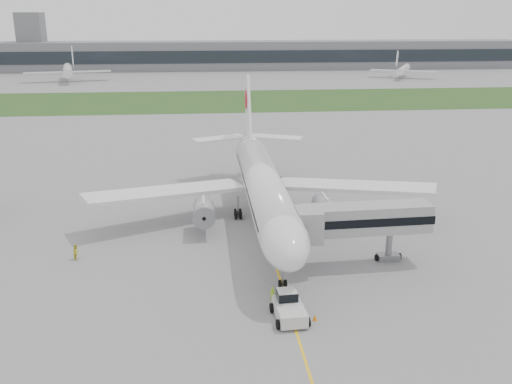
{
  "coord_description": "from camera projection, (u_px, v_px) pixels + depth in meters",
  "views": [
    {
      "loc": [
        -8.04,
        -68.45,
        27.51
      ],
      "look_at": [
        -1.15,
        2.0,
        5.27
      ],
      "focal_mm": 40.0,
      "sensor_mm": 36.0,
      "label": 1
    }
  ],
  "objects": [
    {
      "name": "ground",
      "position": [
        266.0,
        235.0,
        73.98
      ],
      "size": [
        600.0,
        600.0,
        0.0
      ],
      "primitive_type": "plane",
      "color": "gray",
      "rests_on": "ground"
    },
    {
      "name": "apron_markings",
      "position": [
        271.0,
        250.0,
        69.24
      ],
      "size": [
        70.0,
        70.0,
        0.04
      ],
      "primitive_type": null,
      "color": "yellow",
      "rests_on": "ground"
    },
    {
      "name": "pushback_tug",
      "position": [
        289.0,
        307.0,
        53.66
      ],
      "size": [
        3.38,
        4.76,
        2.35
      ],
      "rotation": [
        0.0,
        0.0,
        0.07
      ],
      "color": "silver",
      "rests_on": "ground"
    },
    {
      "name": "terminal_building",
      "position": [
        215.0,
        55.0,
        290.15
      ],
      "size": [
        320.0,
        22.3,
        14.0
      ],
      "color": "gray",
      "rests_on": "ground"
    },
    {
      "name": "ground_crew_far",
      "position": [
        76.0,
        252.0,
        66.41
      ],
      "size": [
        0.78,
        0.96,
        1.85
      ],
      "primitive_type": "imported",
      "rotation": [
        0.0,
        0.0,
        1.48
      ],
      "color": "gold",
      "rests_on": "ground"
    },
    {
      "name": "safety_cone_right",
      "position": [
        315.0,
        317.0,
        53.35
      ],
      "size": [
        0.45,
        0.45,
        0.61
      ],
      "primitive_type": "cone",
      "color": "orange",
      "rests_on": "ground"
    },
    {
      "name": "airliner",
      "position": [
        262.0,
        183.0,
        76.91
      ],
      "size": [
        48.13,
        53.95,
        17.88
      ],
      "color": "white",
      "rests_on": "ground"
    },
    {
      "name": "ground_crew_near",
      "position": [
        272.0,
        294.0,
        56.86
      ],
      "size": [
        0.57,
        0.38,
        1.52
      ],
      "primitive_type": "imported",
      "rotation": [
        0.0,
        0.0,
        3.11
      ],
      "color": "#9CE125",
      "rests_on": "ground"
    },
    {
      "name": "safety_cone_left",
      "position": [
        288.0,
        319.0,
        53.15
      ],
      "size": [
        0.44,
        0.44,
        0.6
      ],
      "primitive_type": "cone",
      "color": "orange",
      "rests_on": "ground"
    },
    {
      "name": "jet_bridge",
      "position": [
        358.0,
        220.0,
        63.76
      ],
      "size": [
        15.72,
        5.11,
        7.27
      ],
      "rotation": [
        0.0,
        0.0,
        0.04
      ],
      "color": "#99989B",
      "rests_on": "ground"
    },
    {
      "name": "control_tower",
      "position": [
        36.0,
        71.0,
        285.91
      ],
      "size": [
        12.0,
        12.0,
        56.0
      ],
      "primitive_type": null,
      "color": "gray",
      "rests_on": "ground"
    },
    {
      "name": "distant_aircraft_left",
      "position": [
        69.0,
        81.0,
        240.4
      ],
      "size": [
        40.74,
        37.57,
        13.4
      ],
      "primitive_type": null,
      "rotation": [
        0.0,
        0.0,
        0.21
      ],
      "color": "white",
      "rests_on": "ground"
    },
    {
      "name": "grass_strip",
      "position": [
        225.0,
        101.0,
        187.92
      ],
      "size": [
        600.0,
        50.0,
        0.02
      ],
      "primitive_type": "cube",
      "color": "#24491B",
      "rests_on": "ground"
    },
    {
      "name": "distant_aircraft_right",
      "position": [
        403.0,
        78.0,
        252.87
      ],
      "size": [
        37.09,
        35.54,
        11.02
      ],
      "primitive_type": null,
      "rotation": [
        0.0,
        0.0,
        -0.46
      ],
      "color": "white",
      "rests_on": "ground"
    }
  ]
}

